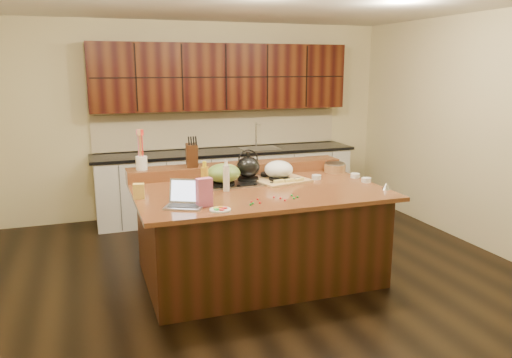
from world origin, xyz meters
name	(u,v)px	position (x,y,z in m)	size (l,w,h in m)	color
room	(258,145)	(0.00, 0.00, 1.35)	(5.52, 5.02, 2.72)	black
island	(258,232)	(0.00, 0.00, 0.46)	(2.40, 1.60, 0.92)	black
back_ledge	(237,169)	(0.00, 0.70, 0.98)	(2.40, 0.30, 0.12)	black
cooktop	(248,180)	(0.00, 0.30, 0.94)	(0.92, 0.52, 0.05)	gray
back_counter	(226,147)	(0.30, 2.23, 0.98)	(3.70, 0.66, 2.40)	silver
kettle	(248,167)	(0.00, 0.30, 1.07)	(0.24, 0.24, 0.22)	black
green_bowl	(224,173)	(-0.30, 0.17, 1.06)	(0.34, 0.34, 0.18)	#5A7C31
laptop	(186,199)	(-0.80, -0.41, 0.98)	(0.40, 0.37, 0.22)	#B7B7BC
oil_bottle	(205,181)	(-0.56, -0.11, 1.06)	(0.07, 0.07, 0.27)	gold
vinegar_bottle	(226,178)	(-0.32, -0.01, 1.04)	(0.06, 0.06, 0.25)	silver
wooden_tray	(280,172)	(0.32, 0.23, 1.01)	(0.59, 0.49, 0.21)	tan
ramekin_a	(355,176)	(1.15, 0.10, 0.94)	(0.10, 0.10, 0.04)	white
ramekin_b	(366,180)	(1.15, -0.13, 0.94)	(0.10, 0.10, 0.04)	white
ramekin_c	(316,177)	(0.72, 0.17, 0.94)	(0.10, 0.10, 0.04)	white
strainer_bowl	(335,168)	(1.08, 0.43, 0.97)	(0.24, 0.24, 0.09)	#996B3F
kitchen_timer	(386,186)	(1.16, -0.47, 0.96)	(0.08, 0.08, 0.07)	silver
pink_bag	(204,192)	(-0.65, -0.48, 1.04)	(0.13, 0.07, 0.25)	#C15B82
candy_plate	(220,210)	(-0.56, -0.64, 0.93)	(0.18, 0.18, 0.01)	white
package_box	(139,191)	(-1.15, -0.02, 0.99)	(0.10, 0.07, 0.14)	#E8C252
utensil_crock	(142,163)	(-1.04, 0.70, 1.11)	(0.12, 0.12, 0.14)	white
knife_block	(192,155)	(-0.50, 0.70, 1.16)	(0.12, 0.20, 0.24)	black
gumdrop_0	(280,198)	(0.05, -0.47, 0.93)	(0.02, 0.02, 0.02)	red
gumdrop_1	(251,204)	(-0.27, -0.58, 0.93)	(0.02, 0.02, 0.02)	#198C26
gumdrop_2	(260,203)	(-0.18, -0.55, 0.93)	(0.02, 0.02, 0.02)	red
gumdrop_3	(292,195)	(0.19, -0.41, 0.93)	(0.02, 0.02, 0.02)	#198C26
gumdrop_4	(285,200)	(0.07, -0.55, 0.93)	(0.02, 0.02, 0.02)	red
gumdrop_5	(253,203)	(-0.24, -0.55, 0.93)	(0.02, 0.02, 0.02)	#198C26
gumdrop_6	(252,202)	(-0.23, -0.50, 0.93)	(0.02, 0.02, 0.02)	red
gumdrop_7	(294,198)	(0.17, -0.51, 0.93)	(0.02, 0.02, 0.02)	#198C26
gumdrop_8	(274,197)	(0.01, -0.42, 0.93)	(0.02, 0.02, 0.02)	red
gumdrop_9	(297,197)	(0.21, -0.48, 0.93)	(0.02, 0.02, 0.02)	#198C26
gumdrop_10	(258,199)	(-0.15, -0.43, 0.93)	(0.02, 0.02, 0.02)	red
gumdrop_11	(258,199)	(-0.15, -0.42, 0.93)	(0.02, 0.02, 0.02)	#198C26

